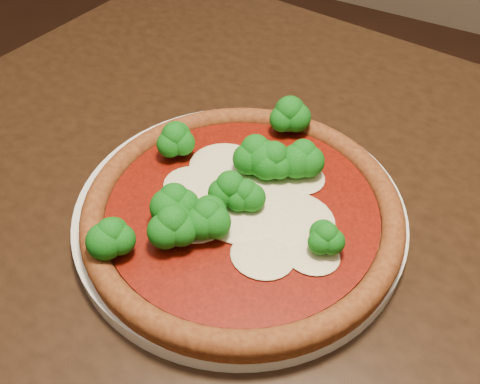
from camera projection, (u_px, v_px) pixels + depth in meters
The scene contains 3 objects.
dining_table at pixel (294, 314), 0.58m from camera, with size 1.15×0.98×0.75m.
plate at pixel (240, 214), 0.53m from camera, with size 0.33×0.33×0.02m, color silver.
pizza at pixel (240, 202), 0.51m from camera, with size 0.31×0.31×0.06m.
Camera 1 is at (0.25, -0.32, 1.16)m, focal length 40.00 mm.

